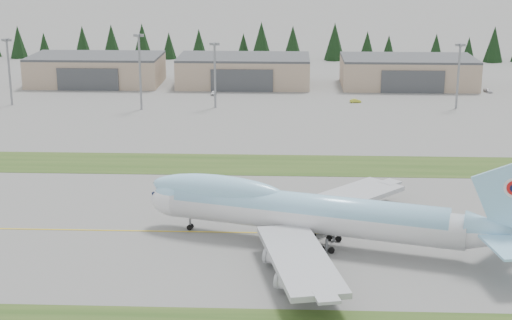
{
  "coord_description": "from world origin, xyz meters",
  "views": [
    {
      "loc": [
        1.61,
        -136.37,
        53.28
      ],
      "look_at": [
        -5.09,
        21.36,
        8.0
      ],
      "focal_mm": 55.0,
      "sensor_mm": 36.0,
      "label": 1
    }
  ],
  "objects_px": {
    "hangar_center": "(244,71)",
    "service_vehicle_b": "(355,103)",
    "hangar_left": "(96,70)",
    "service_vehicle_a": "(214,95)",
    "service_vehicle_c": "(488,92)",
    "hangar_right": "(408,72)",
    "boeing_747_freighter": "(309,212)"
  },
  "relations": [
    {
      "from": "boeing_747_freighter",
      "to": "hangar_center",
      "type": "xyz_separation_m",
      "value": [
        -20.46,
        155.03,
        -0.7
      ]
    },
    {
      "from": "hangar_right",
      "to": "service_vehicle_a",
      "type": "height_order",
      "value": "hangar_right"
    },
    {
      "from": "hangar_left",
      "to": "boeing_747_freighter",
      "type": "bearing_deg",
      "value": -64.05
    },
    {
      "from": "boeing_747_freighter",
      "to": "hangar_center",
      "type": "bearing_deg",
      "value": 113.52
    },
    {
      "from": "service_vehicle_b",
      "to": "boeing_747_freighter",
      "type": "bearing_deg",
      "value": 164.7
    },
    {
      "from": "hangar_right",
      "to": "hangar_left",
      "type": "bearing_deg",
      "value": 180.0
    },
    {
      "from": "hangar_center",
      "to": "service_vehicle_b",
      "type": "relative_size",
      "value": 12.78
    },
    {
      "from": "service_vehicle_b",
      "to": "hangar_right",
      "type": "bearing_deg",
      "value": -42.07
    },
    {
      "from": "boeing_747_freighter",
      "to": "service_vehicle_a",
      "type": "distance_m",
      "value": 139.16
    },
    {
      "from": "boeing_747_freighter",
      "to": "hangar_center",
      "type": "height_order",
      "value": "boeing_747_freighter"
    },
    {
      "from": "boeing_747_freighter",
      "to": "service_vehicle_b",
      "type": "relative_size",
      "value": 18.66
    },
    {
      "from": "hangar_center",
      "to": "service_vehicle_a",
      "type": "distance_m",
      "value": 22.12
    },
    {
      "from": "boeing_747_freighter",
      "to": "service_vehicle_a",
      "type": "relative_size",
      "value": 17.47
    },
    {
      "from": "hangar_left",
      "to": "service_vehicle_a",
      "type": "bearing_deg",
      "value": -22.93
    },
    {
      "from": "boeing_747_freighter",
      "to": "hangar_center",
      "type": "distance_m",
      "value": 156.38
    },
    {
      "from": "hangar_center",
      "to": "service_vehicle_c",
      "type": "distance_m",
      "value": 87.73
    },
    {
      "from": "boeing_747_freighter",
      "to": "service_vehicle_c",
      "type": "relative_size",
      "value": 15.71
    },
    {
      "from": "hangar_left",
      "to": "hangar_center",
      "type": "height_order",
      "value": "same"
    },
    {
      "from": "boeing_747_freighter",
      "to": "service_vehicle_a",
      "type": "xyz_separation_m",
      "value": [
        -29.92,
        135.77,
        -6.09
      ]
    },
    {
      "from": "hangar_left",
      "to": "hangar_center",
      "type": "relative_size",
      "value": 1.0
    },
    {
      "from": "boeing_747_freighter",
      "to": "hangar_right",
      "type": "bearing_deg",
      "value": 91.69
    },
    {
      "from": "service_vehicle_b",
      "to": "service_vehicle_a",
      "type": "bearing_deg",
      "value": 70.29
    },
    {
      "from": "hangar_center",
      "to": "service_vehicle_b",
      "type": "bearing_deg",
      "value": -37.9
    },
    {
      "from": "hangar_right",
      "to": "service_vehicle_b",
      "type": "relative_size",
      "value": 12.78
    },
    {
      "from": "hangar_left",
      "to": "service_vehicle_c",
      "type": "xyz_separation_m",
      "value": [
        141.95,
        -10.37,
        -5.39
      ]
    },
    {
      "from": "hangar_left",
      "to": "service_vehicle_a",
      "type": "relative_size",
      "value": 11.96
    },
    {
      "from": "hangar_center",
      "to": "service_vehicle_b",
      "type": "height_order",
      "value": "hangar_center"
    },
    {
      "from": "boeing_747_freighter",
      "to": "hangar_right",
      "type": "distance_m",
      "value": 160.0
    },
    {
      "from": "service_vehicle_c",
      "to": "hangar_right",
      "type": "bearing_deg",
      "value": 143.47
    },
    {
      "from": "boeing_747_freighter",
      "to": "hangar_left",
      "type": "xyz_separation_m",
      "value": [
        -75.46,
        155.03,
        -0.7
      ]
    },
    {
      "from": "hangar_left",
      "to": "service_vehicle_c",
      "type": "relative_size",
      "value": 10.76
    },
    {
      "from": "boeing_747_freighter",
      "to": "service_vehicle_c",
      "type": "height_order",
      "value": "boeing_747_freighter"
    }
  ]
}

